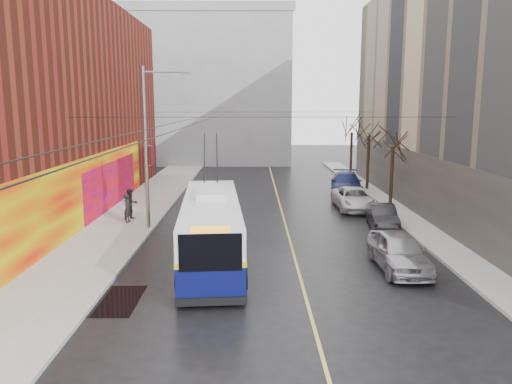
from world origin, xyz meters
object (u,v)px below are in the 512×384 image
at_px(trolleybus, 211,228).
at_px(parked_car_d, 346,183).
at_px(tree_far, 352,124).
at_px(parked_car_b, 382,216).
at_px(pedestrian_a, 128,208).
at_px(streetlight_pole, 148,144).
at_px(parked_car_c, 354,199).
at_px(tree_near, 393,135).
at_px(following_car, 219,195).
at_px(parked_car_a, 399,251).
at_px(pedestrian_b, 131,204).
at_px(tree_mid, 369,126).

relative_size(trolleybus, parked_car_d, 2.03).
relative_size(tree_far, trolleybus, 0.56).
xyz_separation_m(parked_car_b, pedestrian_a, (-14.76, 0.81, 0.33)).
distance_m(streetlight_pole, pedestrian_a, 4.37).
relative_size(streetlight_pole, parked_car_c, 1.74).
bearing_deg(tree_near, following_car, 174.56).
bearing_deg(parked_car_c, pedestrian_a, -164.11).
bearing_deg(parked_car_a, pedestrian_b, 145.26).
distance_m(streetlight_pole, following_car, 8.89).
xyz_separation_m(parked_car_a, parked_car_b, (1.20, 7.37, -0.14)).
xyz_separation_m(parked_car_a, following_car, (-8.61, 14.03, -0.11)).
height_order(tree_near, parked_car_a, tree_near).
xyz_separation_m(streetlight_pole, tree_mid, (15.14, 13.00, 0.41)).
bearing_deg(tree_far, parked_car_a, -96.78).
height_order(tree_mid, parked_car_a, tree_mid).
relative_size(trolleybus, following_car, 2.84).
distance_m(tree_mid, parked_car_a, 20.65).
bearing_deg(tree_near, streetlight_pole, -158.38).
distance_m(streetlight_pole, tree_mid, 19.96).
xyz_separation_m(tree_far, pedestrian_b, (-16.76, -17.93, -4.07)).
bearing_deg(tree_mid, following_car, -153.54).
distance_m(parked_car_a, parked_car_b, 7.47).
distance_m(following_car, pedestrian_a, 7.68).
distance_m(parked_car_a, parked_car_c, 12.49).
relative_size(tree_mid, parked_car_c, 1.29).
relative_size(parked_car_b, parked_car_d, 0.70).
bearing_deg(tree_far, tree_mid, -90.00).
distance_m(streetlight_pole, parked_car_b, 13.80).
distance_m(parked_car_c, following_car, 9.34).
xyz_separation_m(tree_mid, tree_far, (0.00, 7.00, -0.11)).
distance_m(parked_car_d, following_car, 10.75).
xyz_separation_m(tree_far, following_car, (-11.81, -12.88, -4.44)).
bearing_deg(parked_car_a, parked_car_d, 85.04).
height_order(parked_car_b, pedestrian_a, pedestrian_a).
xyz_separation_m(tree_far, parked_car_b, (-2.00, -19.54, -4.48)).
bearing_deg(tree_mid, trolleybus, -121.34).
height_order(trolleybus, parked_car_d, trolleybus).
relative_size(streetlight_pole, pedestrian_a, 5.33).
bearing_deg(pedestrian_b, tree_far, 2.82).
xyz_separation_m(parked_car_d, pedestrian_a, (-14.76, -10.26, 0.16)).
bearing_deg(pedestrian_a, tree_mid, -48.14).
distance_m(parked_car_a, pedestrian_a, 15.84).
height_order(tree_far, parked_car_c, tree_far).
height_order(pedestrian_a, pedestrian_b, pedestrian_b).
height_order(tree_near, parked_car_d, tree_near).
distance_m(tree_mid, parked_car_b, 13.50).
bearing_deg(streetlight_pole, parked_car_c, 23.93).
bearing_deg(tree_near, tree_far, 90.00).
relative_size(tree_near, parked_car_d, 1.12).
bearing_deg(pedestrian_b, trolleybus, -98.56).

